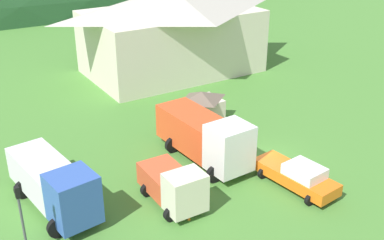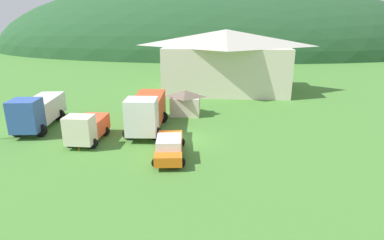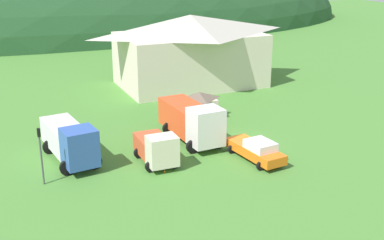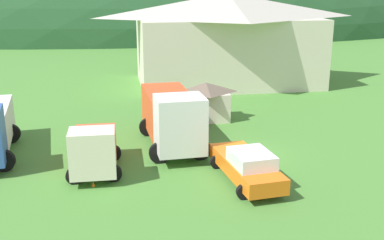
{
  "view_description": "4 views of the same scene",
  "coord_description": "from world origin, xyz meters",
  "views": [
    {
      "loc": [
        -18.86,
        -20.86,
        15.62
      ],
      "look_at": [
        -3.77,
        3.32,
        2.47
      ],
      "focal_mm": 44.87,
      "sensor_mm": 36.0,
      "label": 1
    },
    {
      "loc": [
        2.58,
        -24.74,
        9.71
      ],
      "look_at": [
        0.62,
        -0.16,
        1.75
      ],
      "focal_mm": 30.02,
      "sensor_mm": 36.0,
      "label": 2
    },
    {
      "loc": [
        -18.79,
        -32.82,
        14.78
      ],
      "look_at": [
        -4.17,
        0.59,
        2.35
      ],
      "focal_mm": 46.0,
      "sensor_mm": 36.0,
      "label": 3
    },
    {
      "loc": [
        -6.58,
        -23.03,
        8.94
      ],
      "look_at": [
        -2.87,
        -0.71,
        2.31
      ],
      "focal_mm": 43.57,
      "sensor_mm": 36.0,
      "label": 4
    }
  ],
  "objects": [
    {
      "name": "ground_plane",
      "position": [
        0.0,
        0.0,
        0.0
      ],
      "size": [
        200.0,
        200.0,
        0.0
      ],
      "primitive_type": "plane",
      "color": "#477F33"
    },
    {
      "name": "heavy_rig_white",
      "position": [
        -3.57,
        2.0,
        1.81
      ],
      "size": [
        3.52,
        7.72,
        3.48
      ],
      "rotation": [
        0.0,
        0.0,
        -1.52
      ],
      "color": "white",
      "rests_on": "ground"
    },
    {
      "name": "traffic_cone_near_pickup",
      "position": [
        -7.83,
        -2.87,
        0.0
      ],
      "size": [
        0.36,
        0.36,
        0.45
      ],
      "primitive_type": "cone",
      "color": "orange",
      "rests_on": "ground"
    },
    {
      "name": "play_shed_cream",
      "position": [
        -0.64,
        7.01,
        1.34
      ],
      "size": [
        3.17,
        2.45,
        2.59
      ],
      "color": "beige",
      "rests_on": "ground"
    },
    {
      "name": "light_truck_cream",
      "position": [
        -7.79,
        -1.26,
        1.26
      ],
      "size": [
        2.61,
        4.63,
        2.56
      ],
      "rotation": [
        0.0,
        0.0,
        -1.58
      ],
      "color": "beige",
      "rests_on": "ground"
    },
    {
      "name": "depot_building",
      "position": [
        3.59,
        18.86,
        4.2
      ],
      "size": [
        17.18,
        10.73,
        8.15
      ],
      "color": "beige",
      "rests_on": "ground"
    },
    {
      "name": "forested_hill_backdrop",
      "position": [
        0.0,
        74.54,
        0.0
      ],
      "size": [
        129.7,
        60.0,
        39.99
      ],
      "primitive_type": "ellipsoid",
      "color": "#234C28",
      "rests_on": "ground"
    },
    {
      "name": "service_pickup_orange",
      "position": [
        -0.75,
        -3.55,
        0.83
      ],
      "size": [
        2.68,
        5.53,
        1.66
      ],
      "rotation": [
        0.0,
        0.0,
        -1.46
      ],
      "color": "orange",
      "rests_on": "ground"
    }
  ]
}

